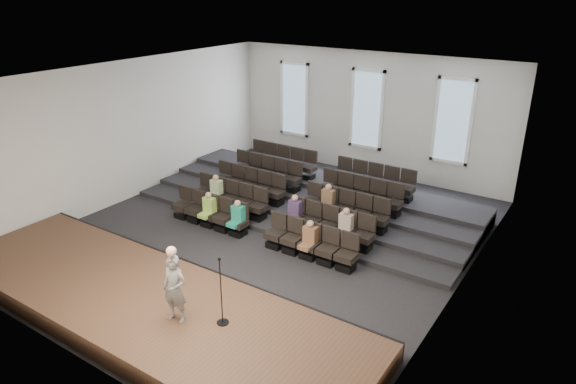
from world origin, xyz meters
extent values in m
plane|color=black|center=(0.00, 0.00, 0.00)|extent=(14.00, 14.00, 0.00)
cube|color=white|center=(0.00, 0.00, 5.01)|extent=(12.00, 14.00, 0.02)
cube|color=silver|center=(0.00, 7.02, 2.50)|extent=(12.00, 0.04, 5.00)
cube|color=silver|center=(0.00, -7.02, 2.50)|extent=(12.00, 0.04, 5.00)
cube|color=silver|center=(-6.02, 0.00, 2.50)|extent=(0.04, 14.00, 5.00)
cube|color=silver|center=(6.02, 0.00, 2.50)|extent=(0.04, 14.00, 5.00)
cube|color=#492C1F|center=(0.00, -5.10, 0.25)|extent=(11.80, 3.60, 0.50)
cube|color=black|center=(0.00, -3.33, 0.25)|extent=(11.80, 0.06, 0.52)
cube|color=black|center=(0.00, 2.33, 0.07)|extent=(11.80, 4.80, 0.15)
cube|color=black|center=(0.00, 2.85, 0.15)|extent=(11.80, 3.75, 0.30)
cube|color=black|center=(0.00, 3.38, 0.22)|extent=(11.80, 2.70, 0.45)
cube|color=black|center=(0.00, 3.90, 0.30)|extent=(11.80, 1.65, 0.60)
cube|color=black|center=(-3.13, -0.60, 0.10)|extent=(0.47, 0.43, 0.20)
cube|color=black|center=(-3.13, -0.60, 0.41)|extent=(0.55, 0.50, 0.19)
cube|color=black|center=(-3.13, -0.39, 0.82)|extent=(0.55, 0.08, 0.50)
cube|color=black|center=(-2.53, -0.60, 0.10)|extent=(0.47, 0.43, 0.20)
cube|color=black|center=(-2.53, -0.60, 0.41)|extent=(0.55, 0.50, 0.19)
cube|color=black|center=(-2.53, -0.39, 0.82)|extent=(0.55, 0.08, 0.50)
cube|color=black|center=(-1.93, -0.60, 0.10)|extent=(0.47, 0.43, 0.20)
cube|color=black|center=(-1.93, -0.60, 0.41)|extent=(0.55, 0.50, 0.19)
cube|color=black|center=(-1.93, -0.39, 0.82)|extent=(0.55, 0.08, 0.50)
cube|color=black|center=(-1.33, -0.60, 0.10)|extent=(0.47, 0.43, 0.20)
cube|color=black|center=(-1.33, -0.60, 0.41)|extent=(0.55, 0.50, 0.19)
cube|color=black|center=(-1.33, -0.39, 0.82)|extent=(0.55, 0.08, 0.50)
cube|color=black|center=(-0.73, -0.60, 0.10)|extent=(0.47, 0.43, 0.20)
cube|color=black|center=(-0.73, -0.60, 0.41)|extent=(0.55, 0.50, 0.19)
cube|color=black|center=(-0.73, -0.39, 0.82)|extent=(0.55, 0.08, 0.50)
cube|color=black|center=(0.73, -0.60, 0.10)|extent=(0.47, 0.43, 0.20)
cube|color=black|center=(0.73, -0.60, 0.41)|extent=(0.55, 0.50, 0.19)
cube|color=black|center=(0.73, -0.39, 0.82)|extent=(0.55, 0.08, 0.50)
cube|color=black|center=(1.33, -0.60, 0.10)|extent=(0.47, 0.43, 0.20)
cube|color=black|center=(1.33, -0.60, 0.41)|extent=(0.55, 0.50, 0.19)
cube|color=black|center=(1.33, -0.39, 0.82)|extent=(0.55, 0.08, 0.50)
cube|color=black|center=(1.93, -0.60, 0.10)|extent=(0.47, 0.43, 0.20)
cube|color=black|center=(1.93, -0.60, 0.41)|extent=(0.55, 0.50, 0.19)
cube|color=black|center=(1.93, -0.39, 0.82)|extent=(0.55, 0.08, 0.50)
cube|color=black|center=(2.53, -0.60, 0.10)|extent=(0.47, 0.43, 0.20)
cube|color=black|center=(2.53, -0.60, 0.41)|extent=(0.55, 0.50, 0.19)
cube|color=black|center=(2.53, -0.39, 0.82)|extent=(0.55, 0.08, 0.50)
cube|color=black|center=(3.13, -0.60, 0.10)|extent=(0.47, 0.43, 0.20)
cube|color=black|center=(3.13, -0.60, 0.41)|extent=(0.55, 0.50, 0.19)
cube|color=black|center=(3.13, -0.39, 0.82)|extent=(0.55, 0.08, 0.50)
cube|color=black|center=(-3.13, 0.45, 0.25)|extent=(0.47, 0.43, 0.20)
cube|color=black|center=(-3.13, 0.45, 0.56)|extent=(0.55, 0.50, 0.19)
cube|color=black|center=(-3.13, 0.66, 0.97)|extent=(0.55, 0.08, 0.50)
cube|color=black|center=(-2.53, 0.45, 0.25)|extent=(0.47, 0.43, 0.20)
cube|color=black|center=(-2.53, 0.45, 0.56)|extent=(0.55, 0.50, 0.19)
cube|color=black|center=(-2.53, 0.66, 0.97)|extent=(0.55, 0.08, 0.50)
cube|color=black|center=(-1.93, 0.45, 0.25)|extent=(0.47, 0.43, 0.20)
cube|color=black|center=(-1.93, 0.45, 0.56)|extent=(0.55, 0.50, 0.19)
cube|color=black|center=(-1.93, 0.66, 0.97)|extent=(0.55, 0.08, 0.50)
cube|color=black|center=(-1.33, 0.45, 0.25)|extent=(0.47, 0.43, 0.20)
cube|color=black|center=(-1.33, 0.45, 0.56)|extent=(0.55, 0.50, 0.19)
cube|color=black|center=(-1.33, 0.66, 0.97)|extent=(0.55, 0.08, 0.50)
cube|color=black|center=(-0.73, 0.45, 0.25)|extent=(0.47, 0.43, 0.20)
cube|color=black|center=(-0.73, 0.45, 0.56)|extent=(0.55, 0.50, 0.19)
cube|color=black|center=(-0.73, 0.66, 0.97)|extent=(0.55, 0.08, 0.50)
cube|color=black|center=(0.73, 0.45, 0.25)|extent=(0.47, 0.43, 0.20)
cube|color=black|center=(0.73, 0.45, 0.56)|extent=(0.55, 0.50, 0.19)
cube|color=black|center=(0.73, 0.66, 0.97)|extent=(0.55, 0.08, 0.50)
cube|color=black|center=(1.33, 0.45, 0.25)|extent=(0.47, 0.43, 0.20)
cube|color=black|center=(1.33, 0.45, 0.56)|extent=(0.55, 0.50, 0.19)
cube|color=black|center=(1.33, 0.66, 0.97)|extent=(0.55, 0.08, 0.50)
cube|color=black|center=(1.93, 0.45, 0.25)|extent=(0.47, 0.43, 0.20)
cube|color=black|center=(1.93, 0.45, 0.56)|extent=(0.55, 0.50, 0.19)
cube|color=black|center=(1.93, 0.66, 0.97)|extent=(0.55, 0.08, 0.50)
cube|color=black|center=(2.53, 0.45, 0.25)|extent=(0.47, 0.43, 0.20)
cube|color=black|center=(2.53, 0.45, 0.56)|extent=(0.55, 0.50, 0.19)
cube|color=black|center=(2.53, 0.66, 0.97)|extent=(0.55, 0.08, 0.50)
cube|color=black|center=(3.13, 0.45, 0.25)|extent=(0.47, 0.43, 0.20)
cube|color=black|center=(3.13, 0.45, 0.56)|extent=(0.55, 0.50, 0.19)
cube|color=black|center=(3.13, 0.66, 0.97)|extent=(0.55, 0.08, 0.50)
cube|color=black|center=(-3.13, 1.50, 0.40)|extent=(0.47, 0.42, 0.20)
cube|color=black|center=(-3.13, 1.50, 0.71)|extent=(0.55, 0.50, 0.19)
cube|color=black|center=(-3.13, 1.71, 1.12)|extent=(0.55, 0.08, 0.50)
cube|color=black|center=(-2.53, 1.50, 0.40)|extent=(0.47, 0.42, 0.20)
cube|color=black|center=(-2.53, 1.50, 0.71)|extent=(0.55, 0.50, 0.19)
cube|color=black|center=(-2.53, 1.71, 1.12)|extent=(0.55, 0.08, 0.50)
cube|color=black|center=(-1.93, 1.50, 0.40)|extent=(0.47, 0.42, 0.20)
cube|color=black|center=(-1.93, 1.50, 0.71)|extent=(0.55, 0.50, 0.19)
cube|color=black|center=(-1.93, 1.71, 1.12)|extent=(0.55, 0.08, 0.50)
cube|color=black|center=(-1.33, 1.50, 0.40)|extent=(0.47, 0.42, 0.20)
cube|color=black|center=(-1.33, 1.50, 0.71)|extent=(0.55, 0.50, 0.19)
cube|color=black|center=(-1.33, 1.71, 1.12)|extent=(0.55, 0.08, 0.50)
cube|color=black|center=(-0.73, 1.50, 0.40)|extent=(0.47, 0.42, 0.20)
cube|color=black|center=(-0.73, 1.50, 0.71)|extent=(0.55, 0.50, 0.19)
cube|color=black|center=(-0.73, 1.71, 1.12)|extent=(0.55, 0.08, 0.50)
cube|color=black|center=(0.73, 1.50, 0.40)|extent=(0.47, 0.42, 0.20)
cube|color=black|center=(0.73, 1.50, 0.71)|extent=(0.55, 0.50, 0.19)
cube|color=black|center=(0.73, 1.71, 1.12)|extent=(0.55, 0.08, 0.50)
cube|color=black|center=(1.33, 1.50, 0.40)|extent=(0.47, 0.42, 0.20)
cube|color=black|center=(1.33, 1.50, 0.71)|extent=(0.55, 0.50, 0.19)
cube|color=black|center=(1.33, 1.71, 1.12)|extent=(0.55, 0.08, 0.50)
cube|color=black|center=(1.93, 1.50, 0.40)|extent=(0.47, 0.42, 0.20)
cube|color=black|center=(1.93, 1.50, 0.71)|extent=(0.55, 0.50, 0.19)
cube|color=black|center=(1.93, 1.71, 1.12)|extent=(0.55, 0.08, 0.50)
cube|color=black|center=(2.53, 1.50, 0.40)|extent=(0.47, 0.42, 0.20)
cube|color=black|center=(2.53, 1.50, 0.71)|extent=(0.55, 0.50, 0.19)
cube|color=black|center=(2.53, 1.71, 1.12)|extent=(0.55, 0.08, 0.50)
cube|color=black|center=(3.13, 1.50, 0.40)|extent=(0.47, 0.42, 0.20)
cube|color=black|center=(3.13, 1.50, 0.71)|extent=(0.55, 0.50, 0.19)
cube|color=black|center=(3.13, 1.71, 1.12)|extent=(0.55, 0.08, 0.50)
cube|color=black|center=(-3.13, 2.55, 0.55)|extent=(0.47, 0.42, 0.20)
cube|color=black|center=(-3.13, 2.55, 0.86)|extent=(0.55, 0.50, 0.19)
cube|color=black|center=(-3.13, 2.76, 1.27)|extent=(0.55, 0.08, 0.50)
cube|color=black|center=(-2.53, 2.55, 0.55)|extent=(0.47, 0.42, 0.20)
cube|color=black|center=(-2.53, 2.55, 0.86)|extent=(0.55, 0.50, 0.19)
cube|color=black|center=(-2.53, 2.76, 1.27)|extent=(0.55, 0.08, 0.50)
cube|color=black|center=(-1.93, 2.55, 0.55)|extent=(0.47, 0.42, 0.20)
cube|color=black|center=(-1.93, 2.55, 0.86)|extent=(0.55, 0.50, 0.19)
cube|color=black|center=(-1.93, 2.76, 1.27)|extent=(0.55, 0.08, 0.50)
cube|color=black|center=(-1.33, 2.55, 0.55)|extent=(0.47, 0.42, 0.20)
cube|color=black|center=(-1.33, 2.55, 0.86)|extent=(0.55, 0.50, 0.19)
cube|color=black|center=(-1.33, 2.76, 1.27)|extent=(0.55, 0.08, 0.50)
cube|color=black|center=(-0.73, 2.55, 0.55)|extent=(0.47, 0.42, 0.20)
cube|color=black|center=(-0.73, 2.55, 0.86)|extent=(0.55, 0.50, 0.19)
cube|color=black|center=(-0.73, 2.76, 1.27)|extent=(0.55, 0.08, 0.50)
cube|color=black|center=(0.73, 2.55, 0.55)|extent=(0.47, 0.42, 0.20)
cube|color=black|center=(0.73, 2.55, 0.86)|extent=(0.55, 0.50, 0.19)
cube|color=black|center=(0.73, 2.76, 1.27)|extent=(0.55, 0.08, 0.50)
cube|color=black|center=(1.33, 2.55, 0.55)|extent=(0.47, 0.42, 0.20)
cube|color=black|center=(1.33, 2.55, 0.86)|extent=(0.55, 0.50, 0.19)
cube|color=black|center=(1.33, 2.76, 1.27)|extent=(0.55, 0.08, 0.50)
cube|color=black|center=(1.93, 2.55, 0.55)|extent=(0.47, 0.42, 0.20)
cube|color=black|center=(1.93, 2.55, 0.86)|extent=(0.55, 0.50, 0.19)
cube|color=black|center=(1.93, 2.76, 1.27)|extent=(0.55, 0.08, 0.50)
cube|color=black|center=(2.53, 2.55, 0.55)|extent=(0.47, 0.42, 0.20)
cube|color=black|center=(2.53, 2.55, 0.86)|extent=(0.55, 0.50, 0.19)
cube|color=black|center=(2.53, 2.76, 1.27)|extent=(0.55, 0.08, 0.50)
cube|color=black|center=(3.13, 2.55, 0.55)|extent=(0.47, 0.42, 0.20)
cube|color=black|center=(3.13, 2.55, 0.86)|extent=(0.55, 0.50, 0.19)
cube|color=black|center=(3.13, 2.76, 1.27)|extent=(0.55, 0.08, 0.50)
cube|color=black|center=(-3.13, 3.60, 0.70)|extent=(0.47, 0.42, 0.20)
cube|color=black|center=(-3.13, 3.60, 1.01)|extent=(0.55, 0.50, 0.19)
cube|color=black|center=(-3.13, 3.81, 1.42)|extent=(0.55, 0.08, 0.50)
cube|color=black|center=(-2.53, 3.60, 0.70)|extent=(0.47, 0.42, 0.20)
cube|color=black|center=(-2.53, 3.60, 1.01)|extent=(0.55, 0.50, 0.19)
cube|color=black|center=(-2.53, 3.81, 1.42)|extent=(0.55, 0.08, 0.50)
cube|color=black|center=(-1.93, 3.60, 0.70)|extent=(0.47, 0.42, 0.20)
cube|color=black|center=(-1.93, 3.60, 1.01)|extent=(0.55, 0.50, 0.19)
cube|color=black|center=(-1.93, 3.81, 1.42)|extent=(0.55, 0.08, 0.50)
cube|color=black|center=(-1.33, 3.60, 0.70)|extent=(0.47, 0.42, 0.20)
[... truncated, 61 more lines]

